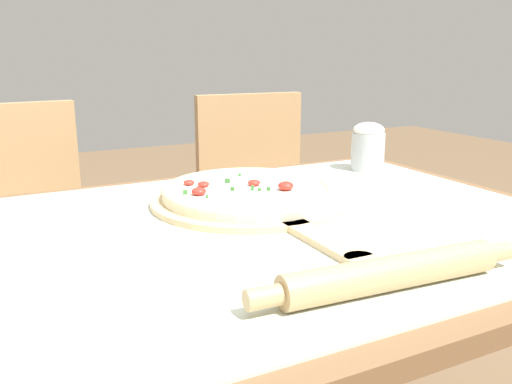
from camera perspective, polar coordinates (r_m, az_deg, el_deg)
name	(u,v)px	position (r m, az deg, el deg)	size (l,w,h in m)	color
dining_table	(263,287)	(1.00, 0.71, -9.99)	(1.17, 0.87, 0.73)	brown
towel_cloth	(263,225)	(0.95, 0.73, -3.53)	(1.09, 0.79, 0.00)	silver
pizza_peel	(254,203)	(1.06, -0.26, -1.12)	(0.39, 0.58, 0.01)	#D6B784
pizza	(249,191)	(1.07, -0.74, 0.10)	(0.34, 0.34, 0.04)	beige
rolling_pin	(392,273)	(0.71, 14.09, -8.25)	(0.40, 0.06, 0.04)	tan
chair_left	(23,240)	(1.67, -23.30, -4.67)	(0.44, 0.44, 0.89)	tan
chair_right	(260,206)	(1.86, 0.38, -1.52)	(0.43, 0.43, 0.89)	tan
flour_cup	(368,146)	(1.40, 11.70, 4.75)	(0.08, 0.08, 0.12)	#B2B7BC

